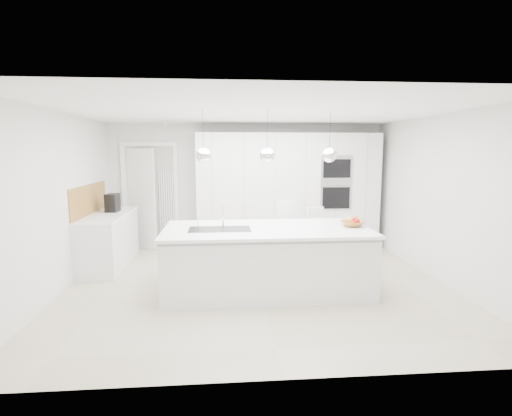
{
  "coord_description": "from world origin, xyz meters",
  "views": [
    {
      "loc": [
        -0.51,
        -5.66,
        1.96
      ],
      "look_at": [
        0.0,
        0.3,
        1.1
      ],
      "focal_mm": 28.0,
      "sensor_mm": 36.0,
      "label": 1
    }
  ],
  "objects": [
    {
      "name": "floor",
      "position": [
        0.0,
        0.0,
        0.0
      ],
      "size": [
        5.5,
        5.5,
        0.0
      ],
      "primitive_type": "plane",
      "color": "#BBAE94",
      "rests_on": "ground"
    },
    {
      "name": "wall_back",
      "position": [
        0.0,
        2.5,
        1.25
      ],
      "size": [
        5.5,
        0.0,
        5.5
      ],
      "primitive_type": "plane",
      "rotation": [
        1.57,
        0.0,
        0.0
      ],
      "color": "silver",
      "rests_on": "ground"
    },
    {
      "name": "wall_left",
      "position": [
        -2.75,
        0.0,
        1.25
      ],
      "size": [
        0.0,
        5.0,
        5.0
      ],
      "primitive_type": "plane",
      "rotation": [
        1.57,
        0.0,
        1.57
      ],
      "color": "silver",
      "rests_on": "ground"
    },
    {
      "name": "ceiling",
      "position": [
        0.0,
        0.0,
        2.5
      ],
      "size": [
        5.5,
        5.5,
        0.0
      ],
      "primitive_type": "plane",
      "rotation": [
        3.14,
        0.0,
        0.0
      ],
      "color": "white",
      "rests_on": "wall_back"
    },
    {
      "name": "tall_cabinets",
      "position": [
        0.8,
        2.2,
        1.15
      ],
      "size": [
        3.6,
        0.6,
        2.3
      ],
      "primitive_type": "cube",
      "color": "white",
      "rests_on": "floor"
    },
    {
      "name": "oven_stack",
      "position": [
        1.7,
        1.89,
        1.35
      ],
      "size": [
        0.62,
        0.04,
        1.05
      ],
      "primitive_type": null,
      "color": "#A5A5A8",
      "rests_on": "tall_cabinets"
    },
    {
      "name": "doorway_frame",
      "position": [
        -1.95,
        2.47,
        1.02
      ],
      "size": [
        1.11,
        0.08,
        2.13
      ],
      "primitive_type": null,
      "color": "white",
      "rests_on": "floor"
    },
    {
      "name": "hallway_door",
      "position": [
        -2.2,
        2.42,
        1.0
      ],
      "size": [
        0.76,
        0.38,
        2.0
      ],
      "primitive_type": "cube",
      "rotation": [
        0.0,
        0.0,
        -0.44
      ],
      "color": "white",
      "rests_on": "floor"
    },
    {
      "name": "radiator",
      "position": [
        -1.63,
        2.46,
        0.85
      ],
      "size": [
        0.32,
        0.04,
        1.4
      ],
      "primitive_type": null,
      "color": "white",
      "rests_on": "floor"
    },
    {
      "name": "left_base_cabinets",
      "position": [
        -2.45,
        1.2,
        0.43
      ],
      "size": [
        0.6,
        1.8,
        0.86
      ],
      "primitive_type": "cube",
      "color": "white",
      "rests_on": "floor"
    },
    {
      "name": "left_worktop",
      "position": [
        -2.45,
        1.2,
        0.88
      ],
      "size": [
        0.62,
        1.82,
        0.04
      ],
      "primitive_type": "cube",
      "color": "white",
      "rests_on": "left_base_cabinets"
    },
    {
      "name": "oak_backsplash",
      "position": [
        -2.74,
        1.2,
        1.15
      ],
      "size": [
        0.02,
        1.8,
        0.5
      ],
      "primitive_type": "cube",
      "color": "#A77332",
      "rests_on": "wall_left"
    },
    {
      "name": "island_base",
      "position": [
        0.1,
        -0.3,
        0.43
      ],
      "size": [
        2.8,
        1.2,
        0.86
      ],
      "primitive_type": "cube",
      "color": "white",
      "rests_on": "floor"
    },
    {
      "name": "island_worktop",
      "position": [
        0.1,
        -0.25,
        0.88
      ],
      "size": [
        2.84,
        1.4,
        0.04
      ],
      "primitive_type": "cube",
      "color": "white",
      "rests_on": "island_base"
    },
    {
      "name": "island_sink",
      "position": [
        -0.55,
        -0.3,
        0.82
      ],
      "size": [
        0.84,
        0.44,
        0.18
      ],
      "primitive_type": null,
      "color": "#3F3F42",
      "rests_on": "island_worktop"
    },
    {
      "name": "island_tap",
      "position": [
        -0.5,
        -0.1,
        1.05
      ],
      "size": [
        0.02,
        0.02,
        0.3
      ],
      "primitive_type": "cylinder",
      "color": "white",
      "rests_on": "island_worktop"
    },
    {
      "name": "pendant_left",
      "position": [
        -0.75,
        -0.3,
        1.9
      ],
      "size": [
        0.2,
        0.2,
        0.2
      ],
      "primitive_type": "sphere",
      "color": "white",
      "rests_on": "ceiling"
    },
    {
      "name": "pendant_mid",
      "position": [
        0.1,
        -0.3,
        1.9
      ],
      "size": [
        0.2,
        0.2,
        0.2
      ],
      "primitive_type": "sphere",
      "color": "white",
      "rests_on": "ceiling"
    },
    {
      "name": "pendant_right",
      "position": [
        0.95,
        -0.3,
        1.9
      ],
      "size": [
        0.2,
        0.2,
        0.2
      ],
      "primitive_type": "sphere",
      "color": "white",
      "rests_on": "ceiling"
    },
    {
      "name": "fruit_bowl",
      "position": [
        1.32,
        -0.26,
        0.94
      ],
      "size": [
        0.33,
        0.33,
        0.08
      ],
      "primitive_type": "imported",
      "rotation": [
        0.0,
        0.0,
        0.04
      ],
      "color": "#A77332",
      "rests_on": "island_worktop"
    },
    {
      "name": "espresso_machine",
      "position": [
        -2.43,
        1.46,
        1.06
      ],
      "size": [
        0.21,
        0.31,
        0.32
      ],
      "primitive_type": "cube",
      "rotation": [
        0.0,
        0.0,
        -0.07
      ],
      "color": "black",
      "rests_on": "left_worktop"
    },
    {
      "name": "bar_stool_left",
      "position": [
        0.55,
        0.59,
        0.57
      ],
      "size": [
        0.55,
        0.63,
        1.14
      ],
      "primitive_type": null,
      "rotation": [
        0.0,
        0.0,
        0.4
      ],
      "color": "white",
      "rests_on": "floor"
    },
    {
      "name": "bar_stool_right",
      "position": [
        1.04,
        0.69,
        0.51
      ],
      "size": [
        0.48,
        0.56,
        1.02
      ],
      "primitive_type": null,
      "rotation": [
        0.0,
        0.0,
        0.37
      ],
      "color": "white",
      "rests_on": "floor"
    },
    {
      "name": "apple_a",
      "position": [
        1.38,
        -0.28,
        0.97
      ],
      "size": [
        0.08,
        0.08,
        0.08
      ],
      "primitive_type": "sphere",
      "color": "#BA0611",
      "rests_on": "fruit_bowl"
    },
    {
      "name": "apple_b",
      "position": [
        1.35,
        -0.23,
        0.97
      ],
      "size": [
        0.09,
        0.09,
        0.09
      ],
      "primitive_type": "sphere",
      "color": "#BA0611",
      "rests_on": "fruit_bowl"
    },
    {
      "name": "banana_bunch",
      "position": [
        1.33,
        -0.27,
        1.01
      ],
      "size": [
        0.23,
        0.16,
        0.2
      ],
      "primitive_type": "torus",
      "rotation": [
        1.22,
        0.0,
        0.35
      ],
      "color": "yellow",
      "rests_on": "fruit_bowl"
    }
  ]
}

